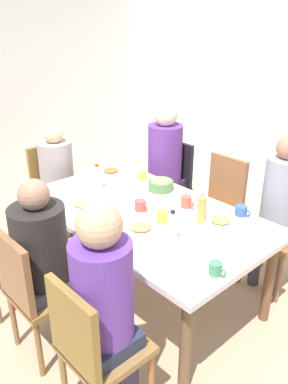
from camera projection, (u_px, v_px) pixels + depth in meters
ground_plane at (144, 291)px, 3.15m from camera, size 6.49×6.49×0.00m
dining_table at (144, 220)px, 2.88m from camera, size 1.84×1.07×0.73m
chair_0 at (92, 346)px, 1.97m from camera, size 0.40×0.40×0.90m
person_0 at (104, 297)px, 1.92m from camera, size 0.30×0.30×1.28m
chair_1 at (219, 201)px, 3.51m from camera, size 0.40×0.40×0.90m
chair_2 at (54, 186)px, 3.82m from camera, size 0.40×0.40×0.90m
person_2 at (57, 171)px, 3.68m from camera, size 0.32×0.32×1.14m
chair_4 at (33, 289)px, 2.38m from camera, size 0.40×0.40×0.90m
person_4 at (43, 253)px, 2.35m from camera, size 0.33×0.33×1.21m
chair_5 at (170, 181)px, 3.92m from camera, size 0.40×0.40×0.90m
person_5 at (164, 157)px, 3.75m from camera, size 0.33×0.33×1.31m
chair_6 at (281, 225)px, 3.09m from camera, size 0.40×0.40×0.90m
person_6 at (280, 203)px, 2.94m from camera, size 0.30×0.30×1.26m
plate_0 at (220, 221)px, 2.68m from camera, size 0.25×0.25×0.04m
plate_1 at (111, 172)px, 3.53m from camera, size 0.25×0.25×0.04m
plate_2 at (141, 229)px, 2.59m from camera, size 0.26×0.26×0.04m
plate_3 at (83, 205)px, 2.90m from camera, size 0.24×0.24×0.04m
bowl_0 at (161, 184)px, 3.18m from camera, size 0.21×0.21×0.10m
cup_0 at (216, 269)px, 2.14m from camera, size 0.11×0.07×0.07m
cup_1 at (162, 217)px, 2.67m from camera, size 0.11×0.08×0.09m
cup_2 at (186, 202)px, 2.89m from camera, size 0.11×0.08×0.09m
cup_3 at (140, 206)px, 2.84m from camera, size 0.12×0.08×0.08m
cup_4 at (142, 176)px, 3.37m from camera, size 0.11×0.07×0.08m
cup_5 at (129, 180)px, 3.27m from camera, size 0.12×0.09×0.08m
cup_6 at (241, 211)px, 2.78m from camera, size 0.12×0.08×0.07m
bottle_0 at (98, 177)px, 3.18m from camera, size 0.06×0.06×0.21m
bottle_1 at (172, 227)px, 2.44m from camera, size 0.06×0.06×0.21m
bottle_2 at (202, 208)px, 2.65m from camera, size 0.06×0.06×0.23m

